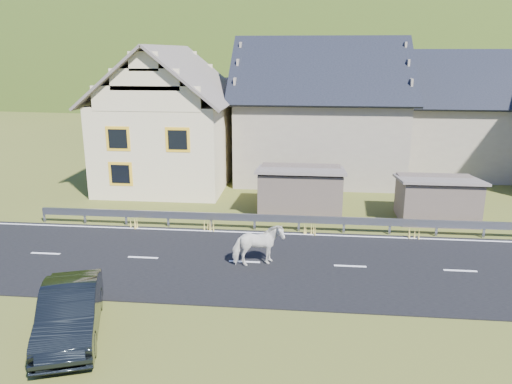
# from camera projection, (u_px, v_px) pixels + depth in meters

# --- Properties ---
(ground) EXTENTS (160.00, 160.00, 0.00)m
(ground) POSITION_uv_depth(u_px,v_px,m) (350.00, 267.00, 18.72)
(ground) COLOR #424B1B
(ground) RESTS_ON ground
(road) EXTENTS (60.00, 7.00, 0.04)m
(road) POSITION_uv_depth(u_px,v_px,m) (350.00, 267.00, 18.71)
(road) COLOR black
(road) RESTS_ON ground
(lane_markings) EXTENTS (60.00, 6.60, 0.01)m
(lane_markings) POSITION_uv_depth(u_px,v_px,m) (350.00, 266.00, 18.70)
(lane_markings) COLOR silver
(lane_markings) RESTS_ON road
(guardrail) EXTENTS (28.10, 0.09, 0.75)m
(guardrail) POSITION_uv_depth(u_px,v_px,m) (344.00, 221.00, 22.09)
(guardrail) COLOR #93969B
(guardrail) RESTS_ON ground
(shed_left) EXTENTS (4.30, 3.30, 2.40)m
(shed_left) POSITION_uv_depth(u_px,v_px,m) (300.00, 191.00, 24.84)
(shed_left) COLOR #69594C
(shed_left) RESTS_ON ground
(shed_right) EXTENTS (3.80, 2.90, 2.20)m
(shed_right) POSITION_uv_depth(u_px,v_px,m) (437.00, 200.00, 23.75)
(shed_right) COLOR #69594C
(shed_right) RESTS_ON ground
(house_cream) EXTENTS (7.80, 9.80, 8.30)m
(house_cream) POSITION_uv_depth(u_px,v_px,m) (170.00, 111.00, 30.00)
(house_cream) COLOR beige
(house_cream) RESTS_ON ground
(house_stone_a) EXTENTS (10.80, 9.80, 8.90)m
(house_stone_a) POSITION_uv_depth(u_px,v_px,m) (319.00, 103.00, 31.91)
(house_stone_a) COLOR gray
(house_stone_a) RESTS_ON ground
(house_stone_b) EXTENTS (9.80, 8.80, 8.10)m
(house_stone_b) POSITION_uv_depth(u_px,v_px,m) (471.00, 107.00, 32.96)
(house_stone_b) COLOR gray
(house_stone_b) RESTS_ON ground
(mountain) EXTENTS (440.00, 280.00, 260.00)m
(mountain) POSITION_uv_depth(u_px,v_px,m) (324.00, 125.00, 195.98)
(mountain) COLOR #1D360D
(mountain) RESTS_ON ground
(conifer_patch) EXTENTS (76.00, 50.00, 28.00)m
(conifer_patch) POSITION_uv_depth(u_px,v_px,m) (100.00, 59.00, 127.77)
(conifer_patch) COLOR black
(conifer_patch) RESTS_ON ground
(horse) EXTENTS (1.44, 2.05, 1.58)m
(horse) POSITION_uv_depth(u_px,v_px,m) (258.00, 245.00, 18.60)
(horse) COLOR silver
(horse) RESTS_ON road
(car) EXTENTS (2.88, 4.63, 1.44)m
(car) POSITION_uv_depth(u_px,v_px,m) (70.00, 312.00, 14.07)
(car) COLOR black
(car) RESTS_ON ground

